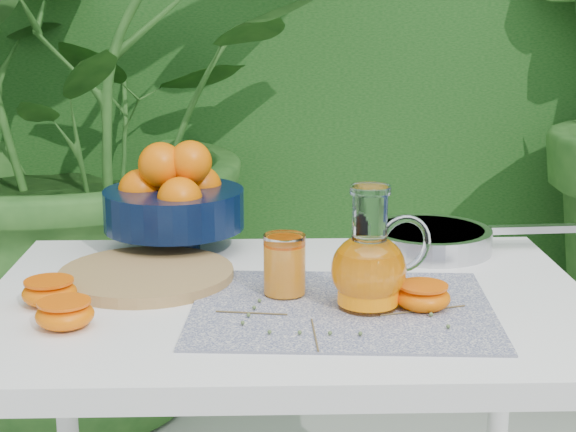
{
  "coord_description": "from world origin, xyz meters",
  "views": [
    {
      "loc": [
        -0.16,
        -1.35,
        1.23
      ],
      "look_at": [
        -0.12,
        0.05,
        0.88
      ],
      "focal_mm": 55.0,
      "sensor_mm": 36.0,
      "label": 1
    }
  ],
  "objects_px": {
    "saute_pan": "(431,238)",
    "fruit_bowl": "(174,200)",
    "cutting_board": "(146,275)",
    "juice_pitcher": "(370,266)",
    "white_table": "(288,341)"
  },
  "relations": [
    {
      "from": "white_table",
      "to": "fruit_bowl",
      "type": "relative_size",
      "value": 2.99
    },
    {
      "from": "cutting_board",
      "to": "juice_pitcher",
      "type": "height_order",
      "value": "juice_pitcher"
    },
    {
      "from": "white_table",
      "to": "saute_pan",
      "type": "distance_m",
      "value": 0.4
    },
    {
      "from": "cutting_board",
      "to": "saute_pan",
      "type": "height_order",
      "value": "saute_pan"
    },
    {
      "from": "fruit_bowl",
      "to": "white_table",
      "type": "bearing_deg",
      "value": -53.05
    },
    {
      "from": "juice_pitcher",
      "to": "fruit_bowl",
      "type": "bearing_deg",
      "value": 133.78
    },
    {
      "from": "white_table",
      "to": "fruit_bowl",
      "type": "distance_m",
      "value": 0.4
    },
    {
      "from": "fruit_bowl",
      "to": "saute_pan",
      "type": "distance_m",
      "value": 0.5
    },
    {
      "from": "saute_pan",
      "to": "white_table",
      "type": "bearing_deg",
      "value": -137.88
    },
    {
      "from": "cutting_board",
      "to": "fruit_bowl",
      "type": "distance_m",
      "value": 0.22
    },
    {
      "from": "fruit_bowl",
      "to": "saute_pan",
      "type": "bearing_deg",
      "value": -3.2
    },
    {
      "from": "cutting_board",
      "to": "fruit_bowl",
      "type": "relative_size",
      "value": 0.9
    },
    {
      "from": "juice_pitcher",
      "to": "saute_pan",
      "type": "xyz_separation_m",
      "value": [
        0.16,
        0.33,
        -0.05
      ]
    },
    {
      "from": "cutting_board",
      "to": "juice_pitcher",
      "type": "distance_m",
      "value": 0.41
    },
    {
      "from": "saute_pan",
      "to": "fruit_bowl",
      "type": "bearing_deg",
      "value": 176.8
    }
  ]
}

